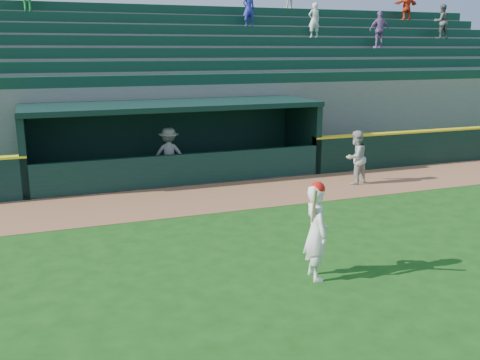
{
  "coord_description": "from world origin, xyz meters",
  "views": [
    {
      "loc": [
        -4.0,
        -9.2,
        4.12
      ],
      "look_at": [
        0.0,
        1.6,
        1.3
      ],
      "focal_mm": 40.0,
      "sensor_mm": 36.0,
      "label": 1
    }
  ],
  "objects": [
    {
      "name": "dugout",
      "position": [
        0.0,
        8.0,
        1.36
      ],
      "size": [
        9.4,
        2.8,
        2.46
      ],
      "color": "#63635E",
      "rests_on": "ground"
    },
    {
      "name": "warning_track",
      "position": [
        0.0,
        4.9,
        0.01
      ],
      "size": [
        40.0,
        3.0,
        0.01
      ],
      "primitive_type": "cube",
      "color": "#925C3A",
      "rests_on": "ground"
    },
    {
      "name": "dugout_player_inside",
      "position": [
        -0.28,
        7.38,
        0.86
      ],
      "size": [
        1.24,
        0.92,
        1.71
      ],
      "primitive_type": "imported",
      "rotation": [
        0.0,
        0.0,
        2.86
      ],
      "color": "#9E9E99",
      "rests_on": "ground"
    },
    {
      "name": "dugout_player_front",
      "position": [
        5.06,
        4.87,
        0.84
      ],
      "size": [
        0.99,
        0.88,
        1.69
      ],
      "primitive_type": "imported",
      "rotation": [
        0.0,
        0.0,
        3.5
      ],
      "color": "#A9AAA4",
      "rests_on": "ground"
    },
    {
      "name": "ground",
      "position": [
        0.0,
        0.0,
        0.0
      ],
      "size": [
        120.0,
        120.0,
        0.0
      ],
      "primitive_type": "plane",
      "color": "#164611",
      "rests_on": "ground"
    },
    {
      "name": "batter_at_plate",
      "position": [
        0.49,
        -1.05,
        0.92
      ],
      "size": [
        0.55,
        0.81,
        1.85
      ],
      "color": "white",
      "rests_on": "ground"
    },
    {
      "name": "stands",
      "position": [
        0.0,
        12.57,
        2.4
      ],
      "size": [
        34.5,
        6.25,
        7.46
      ],
      "color": "slate",
      "rests_on": "ground"
    }
  ]
}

